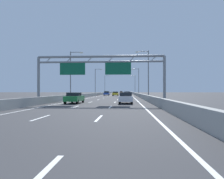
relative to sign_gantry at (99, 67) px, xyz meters
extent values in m
plane|color=#38383A|center=(0.15, 72.33, -4.84)|extent=(260.00, 260.00, 0.00)
cube|color=white|center=(-1.65, -15.17, -4.83)|extent=(0.16, 3.00, 0.01)
cube|color=white|center=(-1.65, -6.17, -4.83)|extent=(0.16, 3.00, 0.01)
cube|color=white|center=(-1.65, 2.83, -4.83)|extent=(0.16, 3.00, 0.01)
cube|color=white|center=(-1.65, 11.83, -4.83)|extent=(0.16, 3.00, 0.01)
cube|color=white|center=(-1.65, 20.83, -4.83)|extent=(0.16, 3.00, 0.01)
cube|color=white|center=(-1.65, 29.83, -4.83)|extent=(0.16, 3.00, 0.01)
cube|color=white|center=(-1.65, 38.83, -4.83)|extent=(0.16, 3.00, 0.01)
cube|color=white|center=(-1.65, 47.83, -4.83)|extent=(0.16, 3.00, 0.01)
cube|color=white|center=(-1.65, 56.83, -4.83)|extent=(0.16, 3.00, 0.01)
cube|color=white|center=(-1.65, 65.83, -4.83)|extent=(0.16, 3.00, 0.01)
cube|color=white|center=(-1.65, 74.83, -4.83)|extent=(0.16, 3.00, 0.01)
cube|color=white|center=(-1.65, 83.83, -4.83)|extent=(0.16, 3.00, 0.01)
cube|color=white|center=(-1.65, 92.83, -4.83)|extent=(0.16, 3.00, 0.01)
cube|color=white|center=(-1.65, 101.83, -4.83)|extent=(0.16, 3.00, 0.01)
cube|color=white|center=(-1.65, 110.83, -4.83)|extent=(0.16, 3.00, 0.01)
cube|color=white|center=(-1.65, 119.83, -4.83)|extent=(0.16, 3.00, 0.01)
cube|color=white|center=(-1.65, 128.83, -4.83)|extent=(0.16, 3.00, 0.01)
cube|color=white|center=(1.95, -15.17, -4.83)|extent=(0.16, 3.00, 0.01)
cube|color=white|center=(1.95, -6.17, -4.83)|extent=(0.16, 3.00, 0.01)
cube|color=white|center=(1.95, 2.83, -4.83)|extent=(0.16, 3.00, 0.01)
cube|color=white|center=(1.95, 11.83, -4.83)|extent=(0.16, 3.00, 0.01)
cube|color=white|center=(1.95, 20.83, -4.83)|extent=(0.16, 3.00, 0.01)
cube|color=white|center=(1.95, 29.83, -4.83)|extent=(0.16, 3.00, 0.01)
cube|color=white|center=(1.95, 38.83, -4.83)|extent=(0.16, 3.00, 0.01)
cube|color=white|center=(1.95, 47.83, -4.83)|extent=(0.16, 3.00, 0.01)
cube|color=white|center=(1.95, 56.83, -4.83)|extent=(0.16, 3.00, 0.01)
cube|color=white|center=(1.95, 65.83, -4.83)|extent=(0.16, 3.00, 0.01)
cube|color=white|center=(1.95, 74.83, -4.83)|extent=(0.16, 3.00, 0.01)
cube|color=white|center=(1.95, 83.83, -4.83)|extent=(0.16, 3.00, 0.01)
cube|color=white|center=(1.95, 92.83, -4.83)|extent=(0.16, 3.00, 0.01)
cube|color=white|center=(1.95, 101.83, -4.83)|extent=(0.16, 3.00, 0.01)
cube|color=white|center=(1.95, 110.83, -4.83)|extent=(0.16, 3.00, 0.01)
cube|color=white|center=(1.95, 119.83, -4.83)|extent=(0.16, 3.00, 0.01)
cube|color=white|center=(1.95, 128.83, -4.83)|extent=(0.16, 3.00, 0.01)
cube|color=white|center=(-5.10, 60.33, -4.83)|extent=(0.16, 176.00, 0.01)
cube|color=white|center=(5.40, 60.33, -4.83)|extent=(0.16, 176.00, 0.01)
cube|color=#9E9E99|center=(-6.75, 82.33, -4.37)|extent=(0.45, 220.00, 0.95)
cube|color=#9E9E99|center=(7.05, 82.33, -4.37)|extent=(0.45, 220.00, 0.95)
cylinder|color=gray|center=(-8.21, 0.00, -1.74)|extent=(0.36, 0.36, 6.20)
cylinder|color=gray|center=(8.52, 0.00, -1.74)|extent=(0.36, 0.36, 6.20)
cylinder|color=gray|center=(0.15, 0.00, 1.36)|extent=(16.73, 0.32, 0.32)
cylinder|color=gray|center=(0.15, 0.00, 0.66)|extent=(16.73, 0.26, 0.26)
cylinder|color=gray|center=(-6.82, 0.00, 1.01)|extent=(0.74, 0.10, 0.74)
cylinder|color=gray|center=(-4.03, 0.00, 1.01)|extent=(0.74, 0.10, 0.74)
cylinder|color=gray|center=(-1.24, 0.00, 1.01)|extent=(0.74, 0.10, 0.74)
cylinder|color=gray|center=(1.55, 0.00, 1.01)|extent=(0.74, 0.10, 0.74)
cylinder|color=gray|center=(4.34, 0.00, 1.01)|extent=(0.74, 0.10, 0.74)
cylinder|color=gray|center=(7.12, 0.00, 1.01)|extent=(0.74, 0.10, 0.74)
cube|color=#0F5B3D|center=(-3.57, 0.00, -0.24)|extent=(3.40, 0.12, 1.60)
cube|color=#0F5B3D|center=(2.51, 0.00, -0.24)|extent=(3.40, 0.12, 1.60)
cylinder|color=slate|center=(-7.55, 13.92, -0.09)|extent=(0.20, 0.20, 9.50)
cylinder|color=slate|center=(-6.45, 13.92, 4.51)|extent=(2.20, 0.12, 0.12)
cube|color=#F2EAC6|center=(-5.35, 13.92, 4.41)|extent=(0.56, 0.28, 0.20)
cylinder|color=slate|center=(7.85, 13.92, -0.09)|extent=(0.20, 0.20, 9.50)
cylinder|color=slate|center=(6.75, 13.92, 4.51)|extent=(2.20, 0.12, 0.12)
cube|color=#F2EAC6|center=(5.65, 13.92, 4.41)|extent=(0.56, 0.28, 0.20)
cylinder|color=slate|center=(-7.55, 47.55, -0.09)|extent=(0.20, 0.20, 9.50)
cylinder|color=slate|center=(-6.45, 47.55, 4.51)|extent=(2.20, 0.12, 0.12)
cube|color=#F2EAC6|center=(-5.35, 47.55, 4.41)|extent=(0.56, 0.28, 0.20)
cylinder|color=slate|center=(7.85, 47.55, -0.09)|extent=(0.20, 0.20, 9.50)
cylinder|color=slate|center=(6.75, 47.55, 4.51)|extent=(2.20, 0.12, 0.12)
cube|color=#F2EAC6|center=(5.65, 47.55, 4.41)|extent=(0.56, 0.28, 0.20)
cylinder|color=slate|center=(-7.55, 81.18, -0.09)|extent=(0.20, 0.20, 9.50)
cylinder|color=slate|center=(-6.45, 81.18, 4.51)|extent=(2.20, 0.12, 0.12)
cube|color=#F2EAC6|center=(-5.35, 81.18, 4.41)|extent=(0.56, 0.28, 0.20)
cylinder|color=slate|center=(7.85, 81.18, -0.09)|extent=(0.20, 0.20, 9.50)
cylinder|color=slate|center=(6.75, 81.18, 4.51)|extent=(2.20, 0.12, 0.12)
cube|color=#F2EAC6|center=(5.65, 81.18, 4.41)|extent=(0.56, 0.28, 0.20)
cube|color=red|center=(3.79, 52.46, -4.19)|extent=(1.73, 4.17, 0.65)
cube|color=black|center=(3.79, 52.62, -3.65)|extent=(1.52, 1.80, 0.44)
cylinder|color=black|center=(3.03, 54.00, -4.52)|extent=(0.22, 0.64, 0.64)
cylinder|color=black|center=(4.54, 54.00, -4.52)|extent=(0.22, 0.64, 0.64)
cylinder|color=black|center=(3.03, 50.93, -4.52)|extent=(0.22, 0.64, 0.64)
cylinder|color=black|center=(4.54, 50.93, -4.52)|extent=(0.22, 0.64, 0.64)
cube|color=orange|center=(0.14, 110.99, -4.21)|extent=(1.79, 4.24, 0.63)
cube|color=black|center=(0.14, 111.18, -3.67)|extent=(1.57, 1.72, 0.45)
cylinder|color=black|center=(-0.65, 112.56, -4.52)|extent=(0.22, 0.64, 0.64)
cylinder|color=black|center=(0.92, 112.56, -4.52)|extent=(0.22, 0.64, 0.64)
cylinder|color=black|center=(-0.65, 109.42, -4.52)|extent=(0.22, 0.64, 0.64)
cylinder|color=black|center=(0.92, 109.42, -4.52)|extent=(0.22, 0.64, 0.64)
cube|color=#2347AD|center=(-3.54, 48.42, -4.20)|extent=(1.85, 4.53, 0.64)
cube|color=black|center=(-3.54, 48.45, -3.60)|extent=(1.63, 2.10, 0.54)
cylinder|color=black|center=(-4.35, 50.13, -4.52)|extent=(0.22, 0.64, 0.64)
cylinder|color=black|center=(-2.72, 50.13, -4.52)|extent=(0.22, 0.64, 0.64)
cylinder|color=black|center=(-4.35, 46.70, -4.52)|extent=(0.22, 0.64, 0.64)
cylinder|color=black|center=(-2.72, 46.70, -4.52)|extent=(0.22, 0.64, 0.64)
cube|color=#1E7A38|center=(-3.28, -0.02, -4.19)|extent=(1.78, 4.59, 0.66)
cube|color=black|center=(-3.28, -0.26, -3.62)|extent=(1.57, 2.01, 0.46)
cylinder|color=black|center=(-4.06, 1.73, -4.52)|extent=(0.22, 0.64, 0.64)
cylinder|color=black|center=(-2.50, 1.73, -4.52)|extent=(0.22, 0.64, 0.64)
cylinder|color=black|center=(-4.06, -1.76, -4.52)|extent=(0.22, 0.64, 0.64)
cylinder|color=black|center=(-2.50, -1.76, -4.52)|extent=(0.22, 0.64, 0.64)
cube|color=silver|center=(3.52, 0.23, -4.18)|extent=(1.76, 4.60, 0.68)
cube|color=black|center=(3.52, -0.28, -3.60)|extent=(1.54, 2.09, 0.48)
cylinder|color=black|center=(2.75, 1.98, -4.52)|extent=(0.22, 0.64, 0.64)
cylinder|color=black|center=(4.29, 1.98, -4.52)|extent=(0.22, 0.64, 0.64)
cylinder|color=black|center=(2.75, -1.52, -4.52)|extent=(0.22, 0.64, 0.64)
cylinder|color=black|center=(4.29, -1.52, -4.52)|extent=(0.22, 0.64, 0.64)
cube|color=black|center=(3.76, 26.36, -4.18)|extent=(1.78, 4.16, 0.68)
cube|color=black|center=(3.76, 25.86, -3.61)|extent=(1.57, 1.74, 0.45)
cylinder|color=black|center=(2.98, 27.89, -4.52)|extent=(0.22, 0.64, 0.64)
cylinder|color=black|center=(4.54, 27.89, -4.52)|extent=(0.22, 0.64, 0.64)
cylinder|color=black|center=(2.98, 24.83, -4.52)|extent=(0.22, 0.64, 0.64)
cylinder|color=black|center=(4.54, 24.83, -4.52)|extent=(0.22, 0.64, 0.64)
cube|color=yellow|center=(-0.06, 42.55, -4.20)|extent=(1.89, 4.61, 0.64)
cube|color=black|center=(-0.06, 42.72, -3.66)|extent=(1.66, 2.20, 0.43)
cylinder|color=black|center=(-0.90, 44.31, -4.52)|extent=(0.22, 0.64, 0.64)
cylinder|color=black|center=(0.77, 44.31, -4.52)|extent=(0.22, 0.64, 0.64)
cylinder|color=black|center=(-0.90, 40.80, -4.52)|extent=(0.22, 0.64, 0.64)
cylinder|color=black|center=(0.77, 40.80, -4.52)|extent=(0.22, 0.64, 0.64)
camera|label=1|loc=(3.64, -28.08, -3.16)|focal=34.38mm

